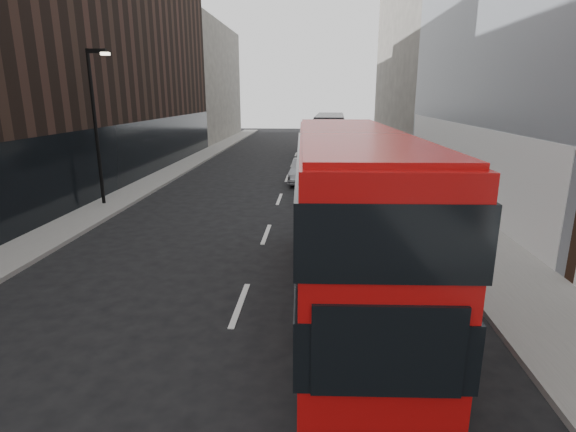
% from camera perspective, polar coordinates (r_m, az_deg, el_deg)
% --- Properties ---
extents(sidewalk_right, '(3.00, 80.00, 0.15)m').
position_cam_1_polar(sidewalk_right, '(28.40, 15.07, 4.26)').
color(sidewalk_right, slate).
rests_on(sidewalk_right, ground).
extents(sidewalk_left, '(2.00, 80.00, 0.15)m').
position_cam_1_polar(sidewalk_left, '(29.55, -15.97, 4.61)').
color(sidewalk_left, slate).
rests_on(sidewalk_left, ground).
extents(building_victorian, '(6.50, 24.00, 21.00)m').
position_cam_1_polar(building_victorian, '(47.54, 16.20, 19.98)').
color(building_victorian, '#5E5953').
rests_on(building_victorian, ground).
extents(building_left_mid, '(5.00, 24.00, 14.00)m').
position_cam_1_polar(building_left_mid, '(35.09, -19.66, 17.28)').
color(building_left_mid, black).
rests_on(building_left_mid, ground).
extents(building_left_far, '(5.00, 20.00, 13.00)m').
position_cam_1_polar(building_left_far, '(56.02, -10.54, 16.25)').
color(building_left_far, '#5E5953').
rests_on(building_left_far, ground).
extents(street_lamp, '(1.06, 0.22, 7.00)m').
position_cam_1_polar(street_lamp, '(22.77, -23.17, 11.44)').
color(street_lamp, black).
rests_on(street_lamp, sidewalk_left).
extents(red_bus, '(2.93, 10.89, 4.36)m').
position_cam_1_polar(red_bus, '(11.16, 7.72, 0.68)').
color(red_bus, '#A10A09').
rests_on(red_bus, ground).
extents(grey_bus, '(3.01, 10.90, 3.49)m').
position_cam_1_polar(grey_bus, '(40.78, 5.29, 10.42)').
color(grey_bus, black).
rests_on(grey_bus, ground).
extents(car_a, '(1.87, 4.59, 1.56)m').
position_cam_1_polar(car_a, '(22.74, 6.11, 3.89)').
color(car_a, black).
rests_on(car_a, ground).
extents(car_b, '(1.85, 4.37, 1.40)m').
position_cam_1_polar(car_b, '(27.45, 2.14, 5.74)').
color(car_b, gray).
rests_on(car_b, ground).
extents(car_c, '(2.08, 4.39, 1.24)m').
position_cam_1_polar(car_c, '(32.55, 3.56, 7.06)').
color(car_c, black).
rests_on(car_c, ground).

